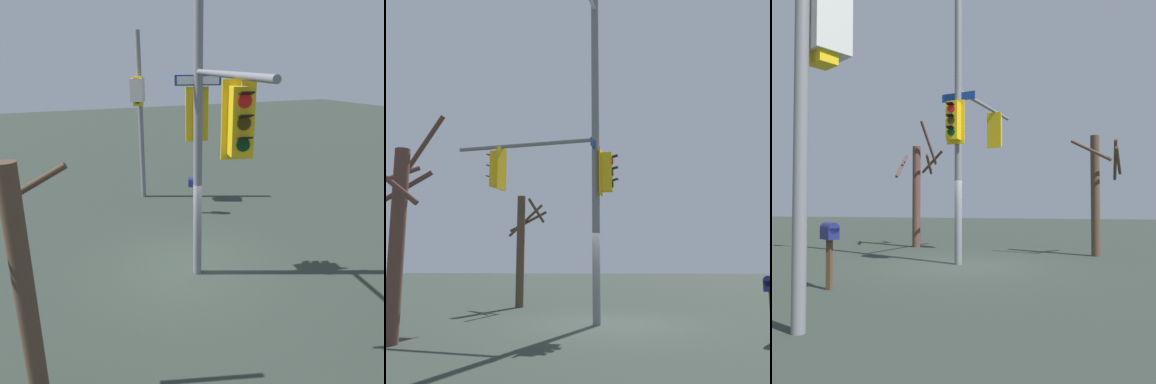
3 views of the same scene
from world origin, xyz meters
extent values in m
plane|color=#2E3730|center=(0.00, 0.00, 0.00)|extent=(80.00, 80.00, 0.00)
cylinder|color=slate|center=(0.29, 0.14, 4.95)|extent=(0.22, 0.22, 9.91)
cylinder|color=slate|center=(2.45, -0.31, 5.21)|extent=(4.35, 1.02, 0.12)
cube|color=yellow|center=(3.35, -0.50, 4.51)|extent=(0.38, 0.42, 1.10)
cube|color=yellow|center=(3.19, -0.46, 4.51)|extent=(0.18, 0.55, 1.30)
cylinder|color=red|center=(3.51, -0.54, 4.85)|extent=(0.08, 0.22, 0.22)
cube|color=black|center=(3.59, -0.56, 4.97)|extent=(0.21, 0.24, 0.06)
cylinder|color=#352504|center=(3.51, -0.54, 4.51)|extent=(0.08, 0.22, 0.22)
cube|color=black|center=(3.59, -0.56, 4.63)|extent=(0.21, 0.24, 0.06)
cylinder|color=black|center=(3.51, -0.54, 4.17)|extent=(0.08, 0.22, 0.22)
cube|color=black|center=(3.59, -0.56, 4.29)|extent=(0.21, 0.24, 0.06)
cylinder|color=slate|center=(3.35, -0.50, 5.14)|extent=(0.04, 0.04, 0.15)
cube|color=yellow|center=(-0.04, 0.20, 4.23)|extent=(0.35, 0.40, 1.10)
cube|color=yellow|center=(0.13, 0.18, 4.23)|extent=(0.11, 0.56, 1.30)
cylinder|color=red|center=(-0.20, 0.23, 4.57)|extent=(0.06, 0.22, 0.22)
cube|color=black|center=(-0.27, 0.24, 4.69)|extent=(0.19, 0.23, 0.06)
cylinder|color=#352504|center=(-0.20, 0.23, 4.23)|extent=(0.06, 0.22, 0.22)
cube|color=black|center=(-0.27, 0.24, 4.35)|extent=(0.19, 0.23, 0.06)
cylinder|color=black|center=(-0.20, 0.23, 3.89)|extent=(0.06, 0.22, 0.22)
cube|color=black|center=(-0.27, 0.24, 4.01)|extent=(0.19, 0.23, 0.06)
cube|color=navy|center=(0.29, 0.14, 5.03)|extent=(0.25, 1.08, 0.24)
cube|color=white|center=(0.30, 0.13, 5.03)|extent=(0.21, 0.98, 0.18)
cylinder|color=slate|center=(-6.39, 0.66, 3.29)|extent=(0.20, 0.20, 6.58)
cube|color=silver|center=(-6.05, 0.48, 4.42)|extent=(0.72, 0.68, 0.86)
cube|color=yellow|center=(-6.11, 0.51, 4.37)|extent=(0.43, 0.46, 1.10)
cylinder|color=red|center=(-5.96, 0.44, 4.71)|extent=(0.12, 0.21, 0.22)
cube|color=black|center=(-5.90, 0.41, 4.83)|extent=(0.24, 0.26, 0.06)
cylinder|color=#352504|center=(-5.96, 0.44, 4.37)|extent=(0.12, 0.21, 0.22)
cube|color=black|center=(-5.90, 0.41, 4.49)|extent=(0.24, 0.26, 0.06)
cylinder|color=black|center=(-5.96, 0.44, 4.03)|extent=(0.12, 0.21, 0.22)
cube|color=black|center=(-5.90, 0.41, 4.15)|extent=(0.24, 0.26, 0.06)
cube|color=#4C3823|center=(-3.77, 1.86, 0.53)|extent=(0.10, 0.10, 1.05)
cube|color=navy|center=(-3.77, 1.86, 1.17)|extent=(0.44, 0.50, 0.24)
cylinder|color=navy|center=(-3.77, 1.86, 1.29)|extent=(0.44, 0.50, 0.24)
cylinder|color=#4D3A2B|center=(3.27, -3.99, 2.09)|extent=(0.30, 0.30, 4.18)
cylinder|color=#4D3A2B|center=(2.65, -3.82, 3.59)|extent=(0.46, 1.32, 0.81)
cylinder|color=#4D3A2B|center=(3.21, -4.65, 3.30)|extent=(1.40, 0.22, 1.30)
cylinder|color=#4D3A2B|center=(3.12, -4.73, 3.26)|extent=(1.56, 0.40, 0.83)
cylinder|color=brown|center=(4.56, 3.08, 2.12)|extent=(0.33, 0.33, 4.23)
cylinder|color=brown|center=(5.17, 2.59, 3.63)|extent=(1.12, 1.33, 0.90)
cylinder|color=brown|center=(4.44, 2.50, 4.33)|extent=(1.28, 0.38, 1.70)
cylinder|color=brown|center=(4.64, 2.56, 3.47)|extent=(1.13, 0.28, 0.78)
cylinder|color=brown|center=(4.52, 3.73, 3.42)|extent=(1.37, 0.19, 1.10)
camera|label=1|loc=(8.74, -3.71, 5.41)|focal=36.32mm
camera|label=2|loc=(-0.01, 12.07, 1.79)|focal=39.63mm
camera|label=3|loc=(-11.24, -2.90, 1.78)|focal=37.38mm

